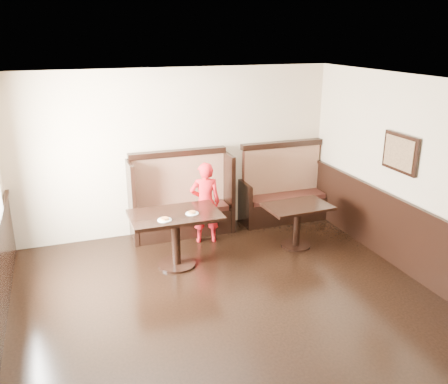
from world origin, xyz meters
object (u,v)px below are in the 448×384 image
booth_main (181,204)px  child (205,203)px  booth_neighbor (283,194)px  table_neighbor (297,216)px  table_main (175,226)px

booth_main → child: size_ratio=1.28×
child → booth_main: bearing=-47.7°
booth_neighbor → table_neighbor: booth_neighbor is taller
booth_main → table_neighbor: (1.62, -1.16, 0.01)m
table_main → table_neighbor: bearing=0.3°
child → booth_neighbor: bearing=-152.1°
booth_neighbor → child: 1.74m
booth_main → booth_neighbor: (1.95, -0.00, -0.05)m
booth_main → child: (0.29, -0.48, 0.16)m
booth_neighbor → table_main: booth_neighbor is taller
booth_main → booth_neighbor: 1.95m
booth_neighbor → table_main: size_ratio=1.26×
booth_neighbor → table_main: 2.62m
booth_neighbor → child: size_ratio=1.21×
booth_main → table_main: booth_main is taller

